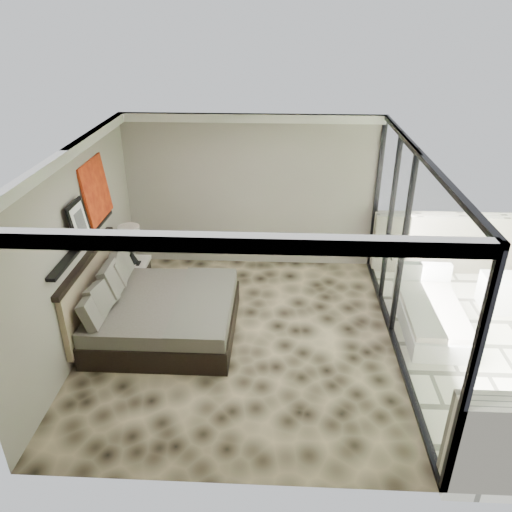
{
  "coord_description": "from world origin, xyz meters",
  "views": [
    {
      "loc": [
        0.52,
        -6.02,
        4.43
      ],
      "look_at": [
        0.2,
        0.4,
        1.18
      ],
      "focal_mm": 35.0,
      "sensor_mm": 36.0,
      "label": 1
    }
  ],
  "objects_px": {
    "lounger": "(431,314)",
    "table_lamp": "(130,240)",
    "bed": "(157,312)",
    "nightstand": "(135,275)",
    "ottoman": "(500,293)"
  },
  "relations": [
    {
      "from": "bed",
      "to": "nightstand",
      "type": "xyz_separation_m",
      "value": [
        -0.68,
        1.28,
        -0.1
      ]
    },
    {
      "from": "table_lamp",
      "to": "ottoman",
      "type": "xyz_separation_m",
      "value": [
        6.05,
        -0.29,
        -0.67
      ]
    },
    {
      "from": "table_lamp",
      "to": "lounger",
      "type": "height_order",
      "value": "table_lamp"
    },
    {
      "from": "bed",
      "to": "ottoman",
      "type": "bearing_deg",
      "value": 9.96
    },
    {
      "from": "bed",
      "to": "nightstand",
      "type": "height_order",
      "value": "bed"
    },
    {
      "from": "bed",
      "to": "nightstand",
      "type": "bearing_deg",
      "value": 118.17
    },
    {
      "from": "ottoman",
      "to": "lounger",
      "type": "distance_m",
      "value": 1.38
    },
    {
      "from": "table_lamp",
      "to": "lounger",
      "type": "bearing_deg",
      "value": -10.47
    },
    {
      "from": "bed",
      "to": "ottoman",
      "type": "distance_m",
      "value": 5.45
    },
    {
      "from": "bed",
      "to": "table_lamp",
      "type": "bearing_deg",
      "value": 119.16
    },
    {
      "from": "bed",
      "to": "ottoman",
      "type": "xyz_separation_m",
      "value": [
        5.37,
        0.94,
        -0.07
      ]
    },
    {
      "from": "lounger",
      "to": "bed",
      "type": "bearing_deg",
      "value": -173.4
    },
    {
      "from": "ottoman",
      "to": "lounger",
      "type": "relative_size",
      "value": 0.31
    },
    {
      "from": "lounger",
      "to": "table_lamp",
      "type": "bearing_deg",
      "value": 171.36
    },
    {
      "from": "bed",
      "to": "nightstand",
      "type": "distance_m",
      "value": 1.45
    }
  ]
}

